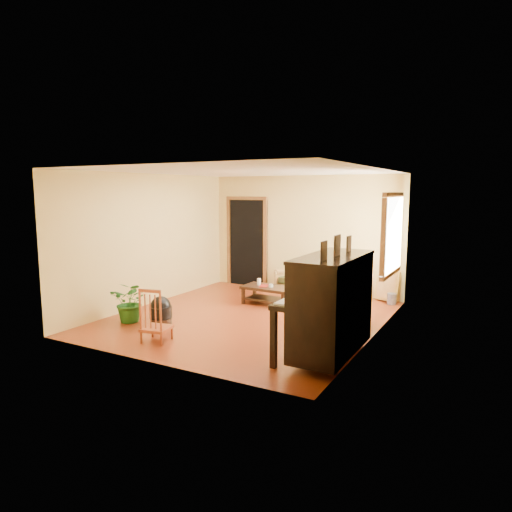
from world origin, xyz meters
The scene contains 16 objects.
floor centered at (0.00, 0.00, 0.00)m, with size 5.00×5.00×0.00m, color #64200D.
doorway centered at (-1.45, 2.48, 1.02)m, with size 1.08×0.16×2.05m, color black.
window centered at (2.21, 1.30, 1.50)m, with size 0.12×1.36×1.46m, color white.
sofa centered at (0.48, 2.14, 0.40)m, with size 1.86×0.78×0.80m, color olive.
coffee_table centered at (-0.13, 1.02, 0.18)m, with size 1.02×0.55×0.37m, color black.
armchair centered at (1.67, 0.34, 0.44)m, with size 0.85×0.89×0.89m, color olive.
piano centered at (1.98, -1.20, 0.71)m, with size 0.95×1.61×1.42m, color black.
footstool centered at (-1.10, -1.09, 0.18)m, with size 0.38×0.38×0.37m, color black.
red_chair centered at (-0.56, -1.81, 0.42)m, with size 0.39×0.43×0.84m, color maroon.
leaning_frame centered at (1.91, 2.42, 0.34)m, with size 0.50×0.11×0.67m, color #B6923C.
ceramic_crock centered at (2.05, 2.23, 0.11)m, with size 0.18×0.18×0.22m, color #2F418D.
potted_plant centered at (-1.65, -1.22, 0.36)m, with size 0.65×0.56×0.72m, color #1E5A19.
book centered at (-0.27, 0.94, 0.38)m, with size 0.16×0.22×0.02m, color maroon.
candle centered at (-0.36, 1.07, 0.43)m, with size 0.08×0.08×0.13m, color silver.
glass_jar centered at (-0.05, 0.99, 0.40)m, with size 0.09×0.09×0.06m, color silver.
remote centered at (0.29, 1.18, 0.38)m, with size 0.16×0.04×0.02m, color black.
Camera 1 is at (3.95, -6.93, 2.27)m, focal length 32.00 mm.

